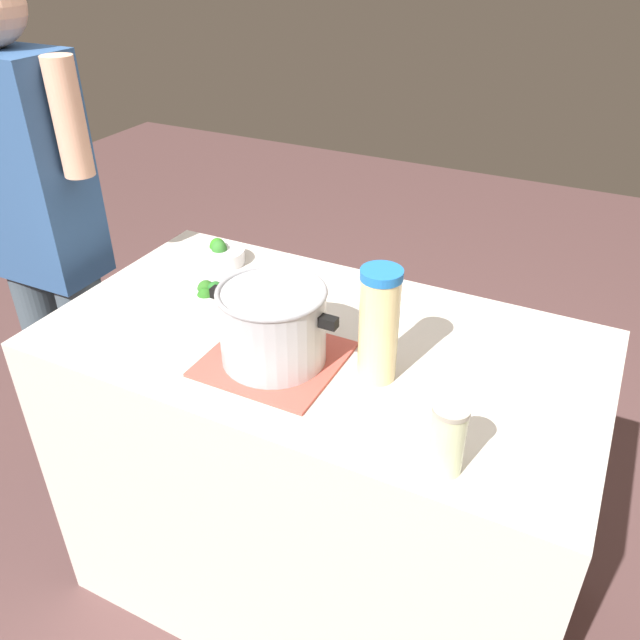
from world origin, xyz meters
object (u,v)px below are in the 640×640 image
(broccoli_bowl_center, at_px, (209,297))
(mason_jar, at_px, (447,439))
(lemonade_pitcher, at_px, (379,325))
(broccoli_bowl_front, at_px, (221,254))
(person_cook, at_px, (45,248))
(cooking_pot, at_px, (273,323))

(broccoli_bowl_center, bearing_deg, mason_jar, 158.60)
(lemonade_pitcher, height_order, broccoli_bowl_center, lemonade_pitcher)
(broccoli_bowl_front, height_order, person_cook, person_cook)
(cooking_pot, height_order, broccoli_bowl_front, cooking_pot)
(cooking_pot, relative_size, lemonade_pitcher, 1.18)
(broccoli_bowl_center, distance_m, person_cook, 0.62)
(lemonade_pitcher, xyz_separation_m, broccoli_bowl_front, (0.62, -0.31, -0.11))
(cooking_pot, xyz_separation_m, person_cook, (0.89, -0.16, -0.08))
(cooking_pot, xyz_separation_m, lemonade_pitcher, (-0.23, -0.05, 0.03))
(broccoli_bowl_front, xyz_separation_m, broccoli_bowl_center, (-0.12, 0.23, 0.01))
(broccoli_bowl_center, xyz_separation_m, person_cook, (0.62, -0.04, -0.01))
(broccoli_bowl_front, bearing_deg, mason_jar, 148.52)
(mason_jar, relative_size, broccoli_bowl_front, 1.08)
(mason_jar, bearing_deg, cooking_pot, -18.97)
(person_cook, bearing_deg, mason_jar, 166.60)
(cooking_pot, relative_size, broccoli_bowl_center, 2.86)
(mason_jar, distance_m, broccoli_bowl_center, 0.77)
(broccoli_bowl_front, bearing_deg, broccoli_bowl_center, 117.49)
(cooking_pot, bearing_deg, broccoli_bowl_center, -25.32)
(cooking_pot, bearing_deg, lemonade_pitcher, -167.51)
(mason_jar, distance_m, broccoli_bowl_front, 0.98)
(lemonade_pitcher, bearing_deg, person_cook, -5.78)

